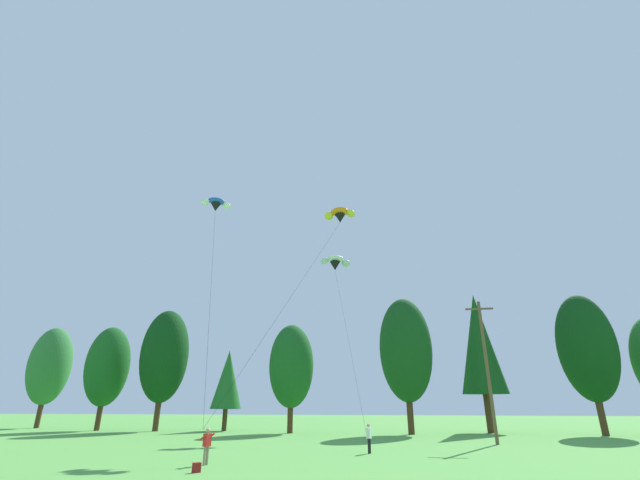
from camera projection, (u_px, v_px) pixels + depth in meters
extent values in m
cylinder|color=#472D19|center=(39.00, 415.00, 53.73)|extent=(0.61, 0.61, 3.12)
ellipsoid|color=#2D7033|center=(50.00, 365.00, 55.89)|extent=(5.16, 5.16, 9.77)
cylinder|color=#472D19|center=(99.00, 417.00, 48.76)|extent=(0.59, 0.59, 2.92)
ellipsoid|color=#19561E|center=(108.00, 366.00, 50.79)|extent=(4.95, 4.95, 9.15)
cylinder|color=#472D19|center=(157.00, 415.00, 47.83)|extent=(0.63, 0.63, 3.38)
ellipsoid|color=#0F3D14|center=(165.00, 355.00, 50.17)|extent=(5.44, 5.44, 10.58)
cylinder|color=#472D19|center=(225.00, 420.00, 48.22)|extent=(0.53, 0.53, 2.30)
cone|color=#236628|center=(228.00, 379.00, 49.82)|extent=(3.54, 3.54, 6.54)
cylinder|color=#472D19|center=(290.00, 419.00, 44.51)|extent=(0.58, 0.58, 2.80)
ellipsoid|color=#19561E|center=(291.00, 365.00, 46.45)|extent=(4.81, 4.81, 8.76)
cylinder|color=#472D19|center=(410.00, 416.00, 42.82)|extent=(0.64, 0.64, 3.43)
ellipsoid|color=#144719|center=(406.00, 349.00, 45.19)|extent=(5.49, 5.49, 10.74)
cylinder|color=#472D19|center=(489.00, 413.00, 44.97)|extent=(0.67, 0.67, 3.83)
cone|color=#144719|center=(479.00, 342.00, 47.62)|extent=(4.84, 4.84, 10.89)
cylinder|color=#472D19|center=(602.00, 416.00, 41.05)|extent=(0.64, 0.64, 3.42)
ellipsoid|color=#0F3D14|center=(586.00, 347.00, 43.42)|extent=(5.48, 5.48, 10.71)
cylinder|color=brown|center=(487.00, 369.00, 33.68)|extent=(0.26, 0.26, 10.84)
cube|color=brown|center=(479.00, 309.00, 35.41)|extent=(2.20, 0.14, 0.14)
cylinder|color=gray|center=(204.00, 456.00, 21.09)|extent=(0.17, 0.17, 0.84)
cylinder|color=gray|center=(207.00, 456.00, 21.25)|extent=(0.17, 0.17, 0.84)
cube|color=red|center=(207.00, 440.00, 21.43)|extent=(0.35, 0.44, 0.60)
sphere|color=tan|center=(208.00, 430.00, 21.59)|extent=(0.22, 0.22, 0.22)
cylinder|color=red|center=(204.00, 437.00, 21.29)|extent=(0.52, 0.25, 0.35)
cylinder|color=red|center=(211.00, 436.00, 21.69)|extent=(0.52, 0.25, 0.35)
cylinder|color=black|center=(369.00, 446.00, 26.04)|extent=(0.16, 0.16, 0.84)
cylinder|color=black|center=(370.00, 446.00, 26.21)|extent=(0.16, 0.16, 0.84)
cube|color=white|center=(369.00, 433.00, 26.39)|extent=(0.33, 0.43, 0.60)
sphere|color=tan|center=(369.00, 425.00, 26.55)|extent=(0.22, 0.22, 0.22)
cylinder|color=white|center=(368.00, 433.00, 26.19)|extent=(0.21, 0.13, 0.57)
cylinder|color=white|center=(370.00, 432.00, 26.60)|extent=(0.21, 0.13, 0.57)
ellipsoid|color=orange|center=(340.00, 212.00, 41.93)|extent=(1.91, 1.44, 0.98)
ellipsoid|color=yellow|center=(351.00, 213.00, 41.52)|extent=(1.02, 1.15, 1.11)
ellipsoid|color=yellow|center=(329.00, 216.00, 42.11)|extent=(1.18, 1.14, 1.11)
cone|color=black|center=(340.00, 219.00, 41.78)|extent=(1.12, 1.12, 0.85)
cylinder|color=black|center=(293.00, 294.00, 31.69)|extent=(5.69, 15.49, 17.82)
ellipsoid|color=white|center=(335.00, 259.00, 49.22)|extent=(2.48, 2.17, 1.06)
ellipsoid|color=silver|center=(346.00, 263.00, 49.50)|extent=(1.45, 1.46, 1.24)
ellipsoid|color=silver|center=(325.00, 261.00, 48.67)|extent=(1.40, 1.44, 1.24)
cone|color=black|center=(335.00, 266.00, 49.03)|extent=(1.61, 1.61, 1.02)
cylinder|color=black|center=(346.00, 327.00, 37.66)|extent=(3.87, 17.43, 16.01)
ellipsoid|color=blue|center=(216.00, 201.00, 35.69)|extent=(1.67, 1.51, 0.62)
ellipsoid|color=white|center=(227.00, 206.00, 35.92)|extent=(1.01, 1.03, 0.76)
ellipsoid|color=white|center=(205.00, 202.00, 35.28)|extent=(0.99, 0.97, 0.76)
cone|color=black|center=(216.00, 207.00, 35.56)|extent=(1.08, 1.08, 0.67)
cylinder|color=black|center=(211.00, 294.00, 28.60)|extent=(4.02, 7.89, 16.25)
cube|color=maroon|center=(197.00, 468.00, 18.83)|extent=(0.38, 0.40, 0.40)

